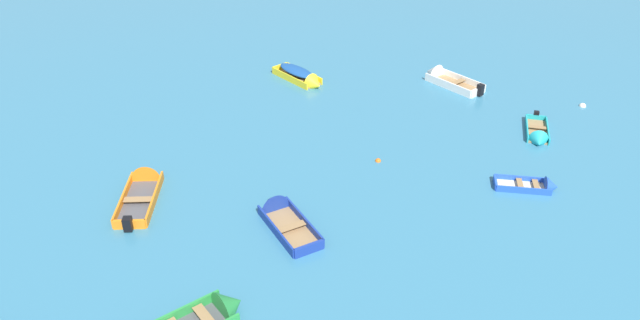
# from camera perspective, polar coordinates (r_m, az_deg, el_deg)

# --- Properties ---
(rowboat_green_far_left) EXTENTS (4.08, 3.86, 1.39)m
(rowboat_green_far_left) POSITION_cam_1_polar(r_m,az_deg,el_deg) (22.13, -10.43, -14.48)
(rowboat_green_far_left) COLOR #4C4C51
(rowboat_green_far_left) RESTS_ON ground_plane
(rowboat_turquoise_back_row_center) EXTENTS (1.62, 3.51, 1.05)m
(rowboat_turquoise_back_row_center) POSITION_cam_1_polar(r_m,az_deg,el_deg) (34.42, 20.04, 2.12)
(rowboat_turquoise_back_row_center) COLOR #99754C
(rowboat_turquoise_back_row_center) RESTS_ON ground_plane
(rowboat_white_center) EXTENTS (3.95, 3.93, 1.36)m
(rowboat_white_center) POSITION_cam_1_polar(r_m,az_deg,el_deg) (39.94, 11.61, 7.66)
(rowboat_white_center) COLOR #99754C
(rowboat_white_center) RESTS_ON ground_plane
(rowboat_orange_midfield_left) EXTENTS (1.97, 4.81, 1.36)m
(rowboat_orange_midfield_left) POSITION_cam_1_polar(r_m,az_deg,el_deg) (29.44, -16.38, -2.30)
(rowboat_orange_midfield_left) COLOR #4C4C51
(rowboat_orange_midfield_left) RESTS_ON ground_plane
(rowboat_yellow_cluster_outer) EXTENTS (3.81, 3.73, 1.19)m
(rowboat_yellow_cluster_outer) POSITION_cam_1_polar(r_m,az_deg,el_deg) (38.99, -1.63, 7.90)
(rowboat_yellow_cluster_outer) COLOR #99754C
(rowboat_yellow_cluster_outer) RESTS_ON ground_plane
(rowboat_blue_outer_left) EXTENTS (2.97, 1.21, 0.95)m
(rowboat_blue_outer_left) POSITION_cam_1_polar(r_m,az_deg,el_deg) (30.09, 20.12, -2.36)
(rowboat_blue_outer_left) COLOR beige
(rowboat_blue_outer_left) RESTS_ON ground_plane
(rowboat_deep_blue_far_back) EXTENTS (3.35, 4.08, 1.32)m
(rowboat_deep_blue_far_back) POSITION_cam_1_polar(r_m,az_deg,el_deg) (26.49, -3.91, -5.09)
(rowboat_deep_blue_far_back) COLOR #99754C
(rowboat_deep_blue_far_back) RESTS_ON ground_plane
(mooring_buoy_near_foreground) EXTENTS (0.30, 0.30, 0.30)m
(mooring_buoy_near_foreground) POSITION_cam_1_polar(r_m,az_deg,el_deg) (30.59, 5.55, -0.11)
(mooring_buoy_near_foreground) COLOR orange
(mooring_buoy_near_foreground) RESTS_ON ground_plane
(mooring_buoy_central) EXTENTS (0.40, 0.40, 0.40)m
(mooring_buoy_central) POSITION_cam_1_polar(r_m,az_deg,el_deg) (39.21, 23.71, 4.71)
(mooring_buoy_central) COLOR silver
(mooring_buoy_central) RESTS_ON ground_plane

